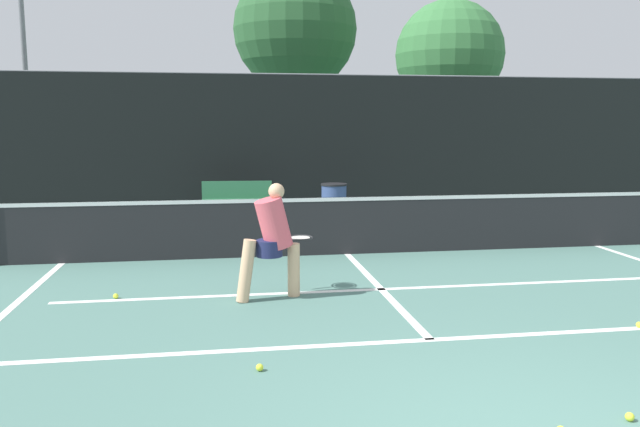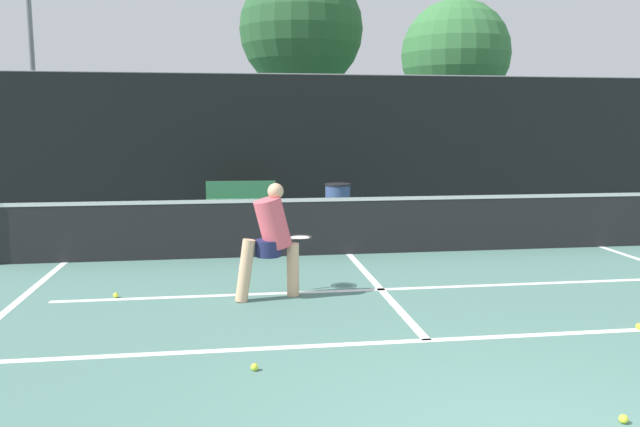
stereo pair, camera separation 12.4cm
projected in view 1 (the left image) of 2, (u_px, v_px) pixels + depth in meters
The scene contains 18 objects.
court_baseline_near at pixel (430, 340), 6.23m from camera, with size 11.00×0.10×0.01m, color white.
court_service_line at pixel (381, 289), 8.14m from camera, with size 8.25×0.10×0.01m, color white.
court_center_mark at pixel (378, 286), 8.29m from camera, with size 0.10×4.21×0.01m, color white.
court_sideline_left at pixel (19, 301), 7.59m from camera, with size 0.10×5.21×0.01m, color white.
net at pixel (347, 224), 10.27m from camera, with size 11.09×0.09×1.07m.
fence_back at pixel (306, 144), 15.12m from camera, with size 24.00×0.06×3.33m.
player_practicing at pixel (273, 237), 7.63m from camera, with size 1.07×0.78×1.44m.
tennis_ball_scattered_1 at pixel (630, 417), 4.53m from camera, with size 0.07×0.07×0.07m, color #D1E033.
tennis_ball_scattered_2 at pixel (639, 325), 6.60m from camera, with size 0.07×0.07×0.07m, color #D1E033.
tennis_ball_scattered_4 at pixel (260, 367), 5.44m from camera, with size 0.07×0.07×0.07m, color #D1E033.
tennis_ball_scattered_5 at pixel (116, 296), 7.70m from camera, with size 0.07×0.07×0.07m, color #D1E033.
courtside_bench at pixel (237, 199), 14.05m from camera, with size 1.59×0.47×0.86m.
trash_bin at pixel (334, 201), 14.14m from camera, with size 0.59×0.59×0.80m.
parked_car at pixel (233, 176), 18.68m from camera, with size 1.75×4.39×1.39m.
floodlight_mast at pixel (22, 25), 18.79m from camera, with size 1.10×0.24×7.93m.
tree_west at pixel (450, 55), 19.78m from camera, with size 3.43×3.43×6.03m.
tree_mid at pixel (295, 30), 21.57m from camera, with size 4.27×4.27×7.51m.
building_far at pixel (258, 121), 34.57m from camera, with size 36.00×2.40×4.62m, color gray.
Camera 1 is at (-2.02, -3.28, 2.14)m, focal length 35.00 mm.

